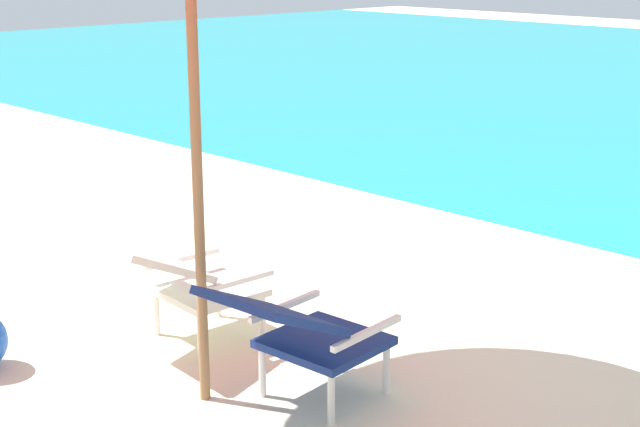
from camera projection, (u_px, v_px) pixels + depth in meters
ground_plane at (636, 217)px, 7.69m from camera, size 40.00×40.00×0.00m
lounge_chair_left at (181, 276)px, 5.11m from camera, size 0.59×0.90×0.68m
lounge_chair_right at (300, 329)px, 4.40m from camera, size 0.61×0.92×0.68m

